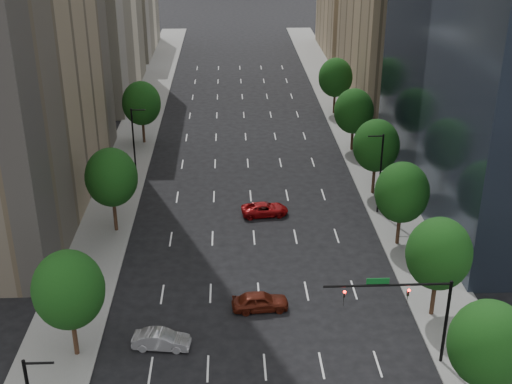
{
  "coord_description": "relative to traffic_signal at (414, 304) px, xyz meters",
  "views": [
    {
      "loc": [
        -2.32,
        -9.26,
        31.9
      ],
      "look_at": [
        -0.08,
        43.42,
        8.0
      ],
      "focal_mm": 47.02,
      "sensor_mm": 36.0,
      "label": 1
    }
  ],
  "objects": [
    {
      "name": "filler_left",
      "position": [
        -35.53,
        106.0,
        3.83
      ],
      "size": [
        14.0,
        26.0,
        18.0
      ],
      "primitive_type": "cube",
      "color": "beige",
      "rests_on": "ground"
    },
    {
      "name": "car_red_far",
      "position": [
        -9.17,
        25.04,
        -4.48
      ],
      "size": [
        5.2,
        2.83,
        1.38
      ],
      "primitive_type": "imported",
      "rotation": [
        0.0,
        0.0,
        1.68
      ],
      "color": "#950A0D",
      "rests_on": "ground"
    },
    {
      "name": "tree_left_0",
      "position": [
        -24.53,
        2.0,
        0.58
      ],
      "size": [
        5.2,
        5.2,
        8.75
      ],
      "color": "#382316",
      "rests_on": "ground"
    },
    {
      "name": "car_silver",
      "position": [
        -18.26,
        2.62,
        -4.45
      ],
      "size": [
        4.53,
        2.03,
        1.44
      ],
      "primitive_type": "imported",
      "rotation": [
        0.0,
        0.0,
        1.45
      ],
      "color": "#9A9A9F",
      "rests_on": "ground"
    },
    {
      "name": "tree_right_5",
      "position": [
        3.47,
        60.0,
        0.58
      ],
      "size": [
        5.2,
        5.2,
        8.75
      ],
      "color": "#382316",
      "rests_on": "ground"
    },
    {
      "name": "tree_right_0",
      "position": [
        3.47,
        -5.0,
        0.22
      ],
      "size": [
        5.2,
        5.2,
        8.39
      ],
      "color": "#382316",
      "rests_on": "ground"
    },
    {
      "name": "tree_right_3",
      "position": [
        3.47,
        30.0,
        0.72
      ],
      "size": [
        5.2,
        5.2,
        8.89
      ],
      "color": "#382316",
      "rests_on": "ground"
    },
    {
      "name": "streetlight_rn",
      "position": [
        2.91,
        25.0,
        -0.33
      ],
      "size": [
        1.7,
        0.2,
        9.0
      ],
      "color": "black",
      "rests_on": "ground"
    },
    {
      "name": "streetlight_ln",
      "position": [
        -23.96,
        35.0,
        -0.33
      ],
      "size": [
        1.7,
        0.2,
        9.0
      ],
      "color": "black",
      "rests_on": "ground"
    },
    {
      "name": "tree_left_2",
      "position": [
        -24.53,
        48.0,
        0.5
      ],
      "size": [
        5.2,
        5.2,
        8.68
      ],
      "color": "#382316",
      "rests_on": "ground"
    },
    {
      "name": "sidewalk_right",
      "position": [
        4.97,
        30.0,
        -5.1
      ],
      "size": [
        6.0,
        200.0,
        0.15
      ],
      "primitive_type": "cube",
      "color": "slate",
      "rests_on": "ground"
    },
    {
      "name": "tree_left_1",
      "position": [
        -24.53,
        22.0,
        0.79
      ],
      "size": [
        5.2,
        5.2,
        8.97
      ],
      "color": "#382316",
      "rests_on": "ground"
    },
    {
      "name": "tree_right_4",
      "position": [
        3.47,
        44.0,
        0.29
      ],
      "size": [
        5.2,
        5.2,
        8.46
      ],
      "color": "#382316",
      "rests_on": "ground"
    },
    {
      "name": "car_maroon",
      "position": [
        -10.52,
        7.39,
        -4.37
      ],
      "size": [
        4.81,
        2.23,
        1.6
      ],
      "primitive_type": "imported",
      "rotation": [
        0.0,
        0.0,
        1.65
      ],
      "color": "#52190D",
      "rests_on": "ground"
    },
    {
      "name": "sidewalk_left",
      "position": [
        -26.03,
        30.0,
        -5.1
      ],
      "size": [
        6.0,
        200.0,
        0.15
      ],
      "primitive_type": "cube",
      "color": "slate",
      "rests_on": "ground"
    },
    {
      "name": "tree_right_1",
      "position": [
        3.47,
        6.0,
        0.58
      ],
      "size": [
        5.2,
        5.2,
        8.75
      ],
      "color": "#382316",
      "rests_on": "ground"
    },
    {
      "name": "parking_tan_right",
      "position": [
        14.47,
        70.0,
        9.83
      ],
      "size": [
        14.0,
        30.0,
        30.0
      ],
      "primitive_type": "cube",
      "color": "#8C7759",
      "rests_on": "ground"
    },
    {
      "name": "filler_right",
      "position": [
        14.47,
        103.0,
        2.83
      ],
      "size": [
        14.0,
        26.0,
        16.0
      ],
      "primitive_type": "cube",
      "color": "#8C7759",
      "rests_on": "ground"
    },
    {
      "name": "traffic_signal",
      "position": [
        0.0,
        0.0,
        0.0
      ],
      "size": [
        9.12,
        0.4,
        7.38
      ],
      "color": "black",
      "rests_on": "ground"
    },
    {
      "name": "tree_right_2",
      "position": [
        3.47,
        18.0,
        0.43
      ],
      "size": [
        5.2,
        5.2,
        8.61
      ],
      "color": "#382316",
      "rests_on": "ground"
    }
  ]
}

